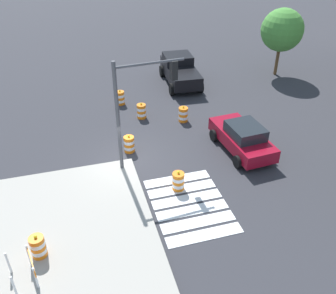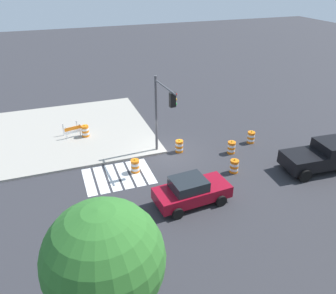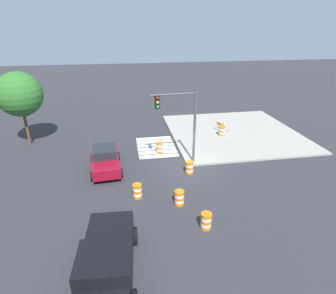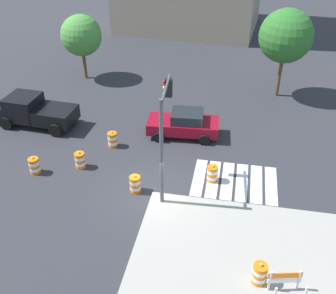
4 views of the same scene
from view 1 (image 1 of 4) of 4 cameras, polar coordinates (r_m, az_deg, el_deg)
ground_plane at (r=19.22m, az=-5.64°, el=-2.14°), size 120.00×120.00×0.00m
crosswalk_stripes at (r=16.54m, az=3.34°, el=-8.87°), size 4.35×3.20×0.02m
sports_car at (r=19.89m, az=11.44°, el=1.47°), size 4.42×2.38×1.63m
pickup_truck at (r=27.66m, az=1.77°, el=11.87°), size 5.27×2.61×1.92m
traffic_barrel_near_corner at (r=22.49m, az=2.37°, el=5.06°), size 0.56×0.56×1.02m
traffic_barrel_crosswalk_end at (r=17.06m, az=1.60°, el=-5.32°), size 0.56×0.56×1.02m
traffic_barrel_median_near at (r=19.72m, az=-6.03°, el=0.44°), size 0.56×0.56×1.02m
traffic_barrel_median_far at (r=24.71m, az=-7.39°, el=7.55°), size 0.56×0.56×1.02m
traffic_barrel_far_curb at (r=22.90m, az=-4.13°, el=5.55°), size 0.56×0.56×1.02m
traffic_barrel_on_sidewalk at (r=14.83m, az=-19.46°, el=-14.30°), size 0.56×0.56×1.02m
construction_barricade at (r=14.16m, az=-20.90°, el=-16.88°), size 1.38×1.03×1.00m
traffic_light_pole at (r=16.88m, az=-4.23°, el=8.03°), size 0.57×3.29×5.50m
street_tree_streetside_near at (r=29.52m, az=17.24°, el=16.88°), size 3.11×3.11×4.98m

